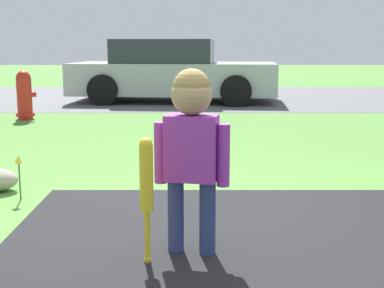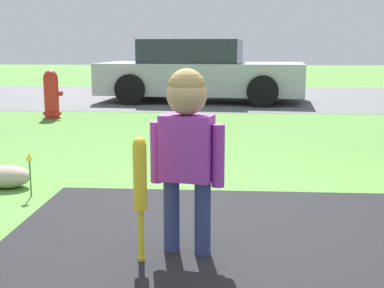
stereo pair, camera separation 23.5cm
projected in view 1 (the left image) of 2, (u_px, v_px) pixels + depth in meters
ground_plane at (217, 232)px, 3.41m from camera, size 60.00×60.00×0.00m
street_strip at (199, 97)px, 12.40m from camera, size 40.00×6.00×0.01m
child at (192, 136)px, 2.95m from camera, size 0.42×0.22×1.05m
baseball_bat at (147, 183)px, 2.85m from camera, size 0.07×0.07×0.70m
fire_hydrant at (25, 96)px, 8.56m from camera, size 0.33×0.29×0.78m
parked_car at (172, 72)px, 11.35m from camera, size 4.40×2.34×1.30m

